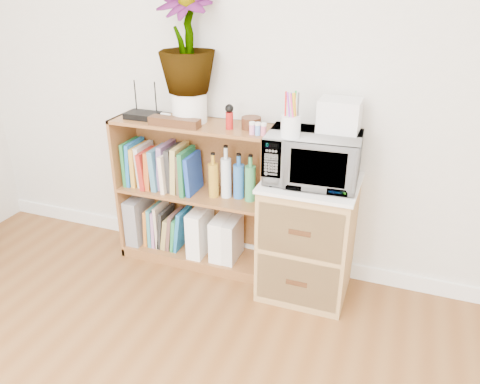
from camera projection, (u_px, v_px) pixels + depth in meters
The scene contains 21 objects.
skirting_board at pixel (254, 251), 3.15m from camera, with size 4.00×0.02×0.10m, color white.
bookshelf at pixel (195, 195), 2.96m from camera, with size 1.00×0.30×0.95m, color brown.
wicker_unit at pixel (307, 239), 2.72m from camera, with size 0.50×0.45×0.70m, color #9E7542.
microwave at pixel (313, 158), 2.49m from camera, with size 0.49×0.33×0.27m, color silver.
pen_cup at pixel (291, 126), 2.37m from camera, with size 0.10×0.10×0.11m, color silver.
small_appliance at pixel (340, 115), 2.45m from camera, with size 0.21×0.18×0.17m, color silver.
router at pixel (143, 115), 2.84m from camera, with size 0.20×0.13×0.04m, color black.
white_bowl at pixel (159, 118), 2.79m from camera, with size 0.13×0.13×0.03m, color white.
plant_pot at pixel (190, 107), 2.75m from camera, with size 0.21×0.21×0.17m, color white.
potted_plant at pixel (187, 40), 2.59m from camera, with size 0.33×0.33×0.58m, color #3A712D.
trinket_box at pixel (174, 122), 2.69m from camera, with size 0.31×0.08×0.05m, color #36200E.
kokeshi_doll at pixel (229, 121), 2.63m from camera, with size 0.04×0.04×0.10m, color #A01513.
wooden_bowl at pixel (251, 123), 2.64m from camera, with size 0.11×0.11×0.07m, color #371D0F.
paint_jars at pixel (258, 130), 2.54m from camera, with size 0.11×0.04×0.06m, color #D27585.
file_box at pixel (140, 218), 3.20m from camera, with size 0.10×0.26×0.32m, color gray.
magazine_holder_left at pixel (200, 231), 3.05m from camera, with size 0.10×0.25×0.31m, color white.
magazine_holder_mid at pixel (221, 237), 3.01m from camera, with size 0.09×0.22×0.28m, color white.
magazine_holder_right at pixel (232, 239), 2.99m from camera, with size 0.09×0.22×0.28m, color silver.
cookbooks at pixel (162, 167), 2.97m from camera, with size 0.48×0.20×0.30m.
liquor_bottles at pixel (232, 176), 2.81m from camera, with size 0.29×0.07×0.32m.
lower_books at pixel (167, 227), 3.15m from camera, with size 0.29×0.19×0.30m.
Camera 1 is at (0.85, -0.31, 1.74)m, focal length 35.00 mm.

